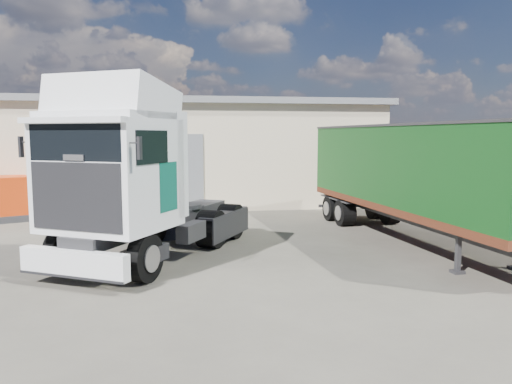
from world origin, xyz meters
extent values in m
plane|color=#282620|center=(0.00, 0.00, 0.00)|extent=(120.00, 120.00, 0.00)
cube|color=#C6B698|center=(-6.00, 16.00, 2.50)|extent=(30.00, 12.00, 5.00)
cube|color=#595B5E|center=(-6.00, 16.00, 5.15)|extent=(30.60, 12.60, 0.30)
cube|color=#595B5E|center=(-2.00, 9.98, 1.80)|extent=(4.00, 0.08, 3.60)
cube|color=#595B5E|center=(-6.00, 16.00, 5.35)|extent=(30.60, 0.40, 0.15)
cube|color=brown|center=(11.50, 6.00, 1.25)|extent=(0.35, 26.00, 2.50)
cylinder|color=black|center=(-3.15, -0.28, 0.60)|extent=(3.00, 2.41, 1.19)
cylinder|color=black|center=(-1.21, 3.14, 0.60)|extent=(3.05, 2.43, 1.19)
cylinder|color=black|center=(-0.43, 4.52, 0.60)|extent=(3.05, 2.43, 1.19)
cube|color=#2D2D30|center=(-1.82, 2.07, 1.01)|extent=(4.55, 6.96, 0.34)
cube|color=silver|center=(-3.68, -1.21, 0.62)|extent=(2.64, 1.66, 0.62)
cube|color=silver|center=(-2.96, 0.06, 2.56)|extent=(3.73, 3.64, 2.76)
cube|color=black|center=(-3.60, -1.07, 2.14)|extent=(2.19, 1.28, 1.58)
cube|color=black|center=(-3.59, -1.05, 3.38)|extent=(2.23, 1.30, 0.84)
cube|color=silver|center=(-2.85, 0.26, 4.34)|extent=(3.51, 3.28, 1.38)
cube|color=#0B4F40|center=(-3.97, 1.15, 2.25)|extent=(0.43, 0.74, 1.24)
cube|color=#0B4F40|center=(-1.51, -0.25, 2.25)|extent=(0.43, 0.74, 1.24)
cylinder|color=#2D2D30|center=(-1.10, 3.34, 1.25)|extent=(1.69, 1.69, 0.14)
cube|color=#2D2D30|center=(5.80, -1.42, 0.54)|extent=(0.31, 0.31, 1.07)
cylinder|color=black|center=(6.18, 6.26, 0.52)|extent=(2.54, 1.19, 1.03)
cube|color=#2D2D30|center=(6.43, 2.33, 0.88)|extent=(1.53, 11.70, 0.34)
cube|color=#542513|center=(6.43, 2.33, 1.20)|extent=(3.18, 11.81, 0.23)
cube|color=black|center=(6.43, 2.33, 2.58)|extent=(3.18, 11.81, 2.53)
cube|color=#2D2D30|center=(6.43, 2.33, 3.86)|extent=(3.24, 11.87, 0.08)
cylinder|color=black|center=(-4.34, 8.14, 0.35)|extent=(2.18, 1.23, 0.71)
cylinder|color=black|center=(-3.44, 11.46, 0.35)|extent=(2.18, 1.23, 0.71)
cube|color=silver|center=(-3.89, 9.80, 1.13)|extent=(3.27, 5.31, 1.83)
cube|color=silver|center=(-4.43, 7.83, 1.08)|extent=(2.17, 1.46, 1.18)
cube|color=black|center=(-4.37, 8.04, 1.67)|extent=(1.84, 0.58, 0.65)
cone|color=black|center=(-3.03, 6.10, 0.48)|extent=(5.65, 5.65, 0.96)
cone|color=black|center=(-1.60, 4.73, 0.24)|extent=(2.12, 2.12, 0.48)
cone|color=black|center=(-4.51, 7.29, 0.29)|extent=(2.59, 2.59, 0.58)
camera|label=1|loc=(-1.41, -12.92, 3.54)|focal=35.00mm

